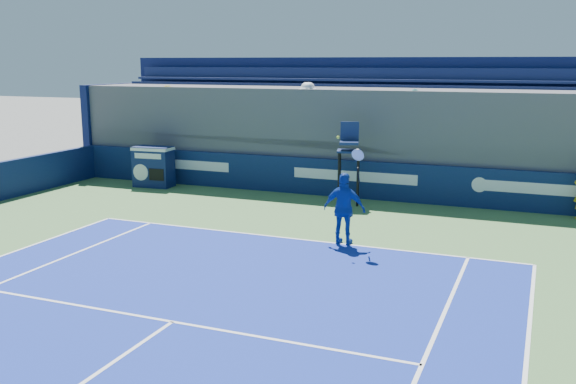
% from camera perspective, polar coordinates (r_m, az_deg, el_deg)
% --- Properties ---
extents(back_hoarding, '(20.40, 0.21, 1.20)m').
position_cam_1_polar(back_hoarding, '(20.31, 5.94, 1.12)').
color(back_hoarding, '#0C1C47').
rests_on(back_hoarding, ground).
extents(match_clock, '(1.37, 0.82, 1.40)m').
position_cam_1_polar(match_clock, '(22.49, -11.87, 2.31)').
color(match_clock, '#0E1C4A').
rests_on(match_clock, ground).
extents(umpire_chair, '(0.85, 0.85, 2.48)m').
position_cam_1_polar(umpire_chair, '(19.27, 5.45, 3.37)').
color(umpire_chair, black).
rests_on(umpire_chair, ground).
extents(tennis_player, '(1.00, 0.44, 2.57)m').
position_cam_1_polar(tennis_player, '(15.02, 5.04, -1.50)').
color(tennis_player, '#143BA3').
rests_on(tennis_player, apron).
extents(stadium_seating, '(21.00, 4.05, 4.40)m').
position_cam_1_polar(stadium_seating, '(22.10, 7.44, 5.16)').
color(stadium_seating, '#525257').
rests_on(stadium_seating, ground).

